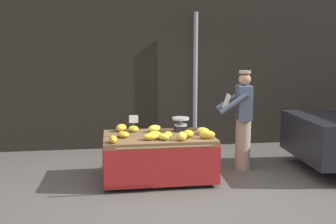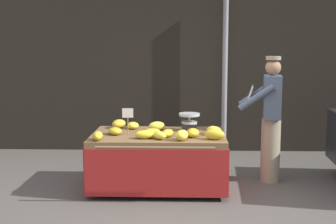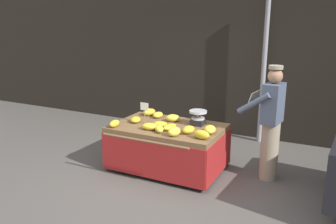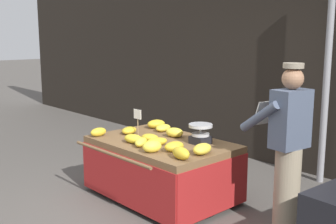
# 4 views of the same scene
# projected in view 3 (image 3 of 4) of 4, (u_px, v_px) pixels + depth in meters

# --- Properties ---
(ground_plane) EXTENTS (60.00, 60.00, 0.00)m
(ground_plane) POSITION_uv_depth(u_px,v_px,m) (170.00, 187.00, 4.99)
(ground_plane) COLOR #514C47
(back_wall) EXTENTS (16.00, 0.24, 3.60)m
(back_wall) POSITION_uv_depth(u_px,v_px,m) (233.00, 47.00, 7.00)
(back_wall) COLOR black
(back_wall) RESTS_ON ground
(street_pole) EXTENTS (0.09, 0.09, 2.83)m
(street_pole) POSITION_uv_depth(u_px,v_px,m) (264.00, 70.00, 6.53)
(street_pole) COLOR gray
(street_pole) RESTS_ON ground
(banana_cart) EXTENTS (1.74, 1.33, 0.72)m
(banana_cart) POSITION_uv_depth(u_px,v_px,m) (168.00, 137.00, 5.48)
(banana_cart) COLOR brown
(banana_cart) RESTS_ON ground
(weighing_scale) EXTENTS (0.28, 0.28, 0.23)m
(weighing_scale) POSITION_uv_depth(u_px,v_px,m) (198.00, 118.00, 5.44)
(weighing_scale) COLOR black
(weighing_scale) RESTS_ON banana_cart
(price_sign) EXTENTS (0.14, 0.01, 0.34)m
(price_sign) POSITION_uv_depth(u_px,v_px,m) (144.00, 108.00, 5.49)
(price_sign) COLOR #997A51
(price_sign) RESTS_ON banana_cart
(banana_bunch_0) EXTENTS (0.25, 0.32, 0.11)m
(banana_bunch_0) POSITION_uv_depth(u_px,v_px,m) (210.00, 129.00, 5.06)
(banana_bunch_0) COLOR yellow
(banana_bunch_0) RESTS_ON banana_cart
(banana_bunch_1) EXTENTS (0.20, 0.27, 0.09)m
(banana_bunch_1) POSITION_uv_depth(u_px,v_px,m) (158.00, 115.00, 5.89)
(banana_bunch_1) COLOR yellow
(banana_bunch_1) RESTS_ON banana_cart
(banana_bunch_2) EXTENTS (0.25, 0.28, 0.10)m
(banana_bunch_2) POSITION_uv_depth(u_px,v_px,m) (159.00, 129.00, 5.12)
(banana_bunch_2) COLOR yellow
(banana_bunch_2) RESTS_ON banana_cart
(banana_bunch_3) EXTENTS (0.20, 0.25, 0.13)m
(banana_bunch_3) POSITION_uv_depth(u_px,v_px,m) (174.00, 132.00, 4.93)
(banana_bunch_3) COLOR yellow
(banana_bunch_3) RESTS_ON banana_cart
(banana_bunch_4) EXTENTS (0.27, 0.20, 0.10)m
(banana_bunch_4) POSITION_uv_depth(u_px,v_px,m) (150.00, 127.00, 5.21)
(banana_bunch_4) COLOR yellow
(banana_bunch_4) RESTS_ON banana_cart
(banana_bunch_5) EXTENTS (0.13, 0.23, 0.11)m
(banana_bunch_5) POSITION_uv_depth(u_px,v_px,m) (114.00, 124.00, 5.36)
(banana_bunch_5) COLOR gold
(banana_bunch_5) RESTS_ON banana_cart
(banana_bunch_6) EXTENTS (0.18, 0.25, 0.11)m
(banana_bunch_6) POSITION_uv_depth(u_px,v_px,m) (189.00, 130.00, 5.05)
(banana_bunch_6) COLOR gold
(banana_bunch_6) RESTS_ON banana_cart
(banana_bunch_7) EXTENTS (0.27, 0.23, 0.12)m
(banana_bunch_7) POSITION_uv_depth(u_px,v_px,m) (173.00, 118.00, 5.64)
(banana_bunch_7) COLOR yellow
(banana_bunch_7) RESTS_ON banana_cart
(banana_bunch_8) EXTENTS (0.19, 0.29, 0.09)m
(banana_bunch_8) POSITION_uv_depth(u_px,v_px,m) (170.00, 127.00, 5.21)
(banana_bunch_8) COLOR gold
(banana_bunch_8) RESTS_ON banana_cart
(banana_bunch_9) EXTENTS (0.26, 0.17, 0.13)m
(banana_bunch_9) POSITION_uv_depth(u_px,v_px,m) (201.00, 135.00, 4.80)
(banana_bunch_9) COLOR gold
(banana_bunch_9) RESTS_ON banana_cart
(banana_bunch_10) EXTENTS (0.26, 0.22, 0.09)m
(banana_bunch_10) POSITION_uv_depth(u_px,v_px,m) (160.00, 124.00, 5.35)
(banana_bunch_10) COLOR gold
(banana_bunch_10) RESTS_ON banana_cart
(banana_bunch_11) EXTENTS (0.25, 0.29, 0.09)m
(banana_bunch_11) POSITION_uv_depth(u_px,v_px,m) (136.00, 120.00, 5.60)
(banana_bunch_11) COLOR gold
(banana_bunch_11) RESTS_ON banana_cart
(banana_bunch_12) EXTENTS (0.24, 0.29, 0.12)m
(banana_bunch_12) POSITION_uv_depth(u_px,v_px,m) (149.00, 112.00, 6.02)
(banana_bunch_12) COLOR gold
(banana_bunch_12) RESTS_ON banana_cart
(vendor_person) EXTENTS (0.62, 0.57, 1.71)m
(vendor_person) POSITION_uv_depth(u_px,v_px,m) (270.00, 123.00, 5.04)
(vendor_person) COLOR gray
(vendor_person) RESTS_ON ground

